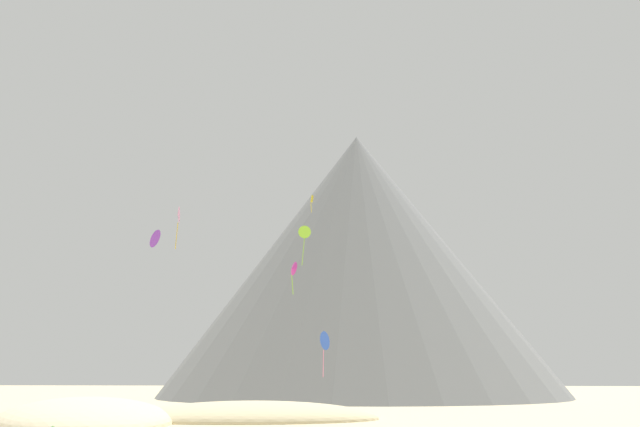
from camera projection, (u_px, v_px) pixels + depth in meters
dune_foreground_left at (251, 420)px, 50.80m from camera, size 23.09×14.81×3.02m
dune_foreground_right at (85, 422)px, 48.15m from camera, size 22.44×27.52×3.81m
bush_mid_center at (193, 415)px, 48.49m from camera, size 3.29×3.29×1.08m
bush_ridge_crest at (105, 420)px, 43.07m from camera, size 2.85×2.85×1.05m
rock_massif at (356, 263)px, 111.19m from camera, size 86.98×86.98×48.25m
kite_yellow_high at (312, 200)px, 93.38m from camera, size 0.44×0.74×2.70m
kite_magenta_mid at (293, 269)px, 66.81m from camera, size 1.26×1.58×3.63m
kite_pink_mid at (178, 215)px, 71.32m from camera, size 0.67×1.98×5.13m
kite_violet_mid at (156, 239)px, 76.15m from camera, size 2.20×1.99×2.35m
kite_lime_mid at (305, 233)px, 73.17m from camera, size 1.57×0.72×4.82m
kite_blue_low at (326, 341)px, 62.12m from camera, size 1.52×1.88×4.60m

